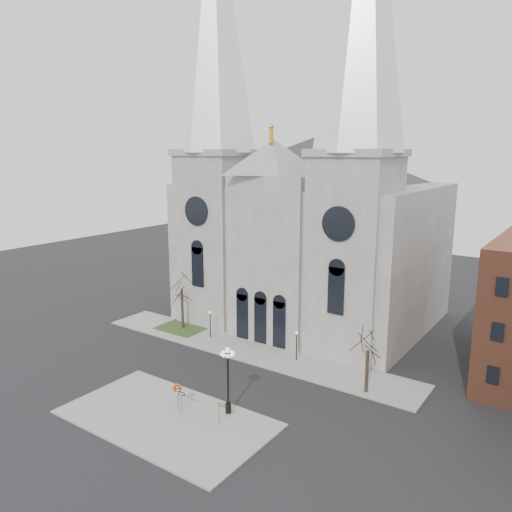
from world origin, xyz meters
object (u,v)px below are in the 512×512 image
Objects in this scene: globe_lamp at (228,372)px; street_name_sign at (220,411)px; stop_sign at (178,391)px; one_way_sign at (181,398)px.

globe_lamp reaches higher than street_name_sign.
stop_sign is at bearing 166.03° from street_name_sign.
globe_lamp reaches higher than stop_sign.
one_way_sign is 4.00m from street_name_sign.
stop_sign is 0.71m from one_way_sign.
one_way_sign is at bearing -27.50° from stop_sign.
globe_lamp is 2.96× the size of one_way_sign.
globe_lamp is 4.68m from one_way_sign.
street_name_sign is (3.98, 0.34, -0.17)m from one_way_sign.
street_name_sign is (4.56, 0.15, -0.53)m from stop_sign.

